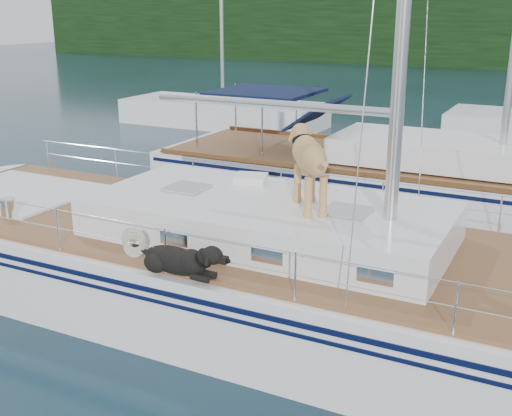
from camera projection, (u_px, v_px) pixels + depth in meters
The scene contains 4 objects.
ground at pixel (222, 303), 10.17m from camera, with size 120.00×120.00×0.00m, color black.
main_sailboat at pixel (227, 264), 9.92m from camera, with size 12.00×3.85×14.01m.
neighbor_sailboat at pixel (393, 181), 14.87m from camera, with size 11.00×3.50×13.30m.
bg_boat_west at pixel (223, 114), 25.40m from camera, with size 8.00×3.00×11.65m.
Camera 1 is at (4.68, -8.00, 4.49)m, focal length 45.00 mm.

